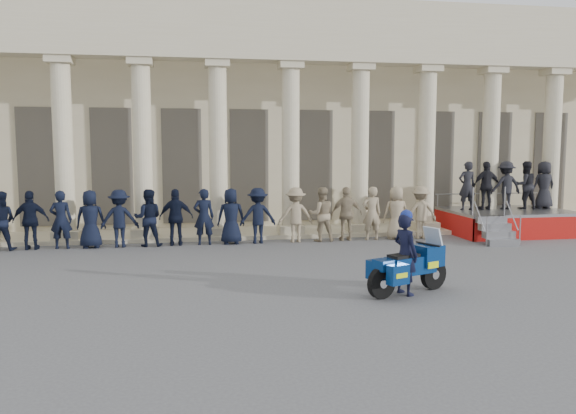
{
  "coord_description": "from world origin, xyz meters",
  "views": [
    {
      "loc": [
        -2.22,
        -12.05,
        3.27
      ],
      "look_at": [
        0.43,
        3.46,
        1.6
      ],
      "focal_mm": 35.0,
      "sensor_mm": 36.0,
      "label": 1
    }
  ],
  "objects": [
    {
      "name": "ground",
      "position": [
        0.0,
        0.0,
        0.0
      ],
      "size": [
        90.0,
        90.0,
        0.0
      ],
      "primitive_type": "plane",
      "color": "#4C4C4F",
      "rests_on": "ground"
    },
    {
      "name": "building",
      "position": [
        -0.0,
        14.74,
        4.52
      ],
      "size": [
        40.0,
        12.5,
        9.0
      ],
      "color": "#C4B693",
      "rests_on": "ground"
    },
    {
      "name": "officer_rank",
      "position": [
        -2.39,
        6.89,
        0.95
      ],
      "size": [
        17.82,
        0.72,
        1.9
      ],
      "color": "black",
      "rests_on": "ground"
    },
    {
      "name": "reviewing_stand",
      "position": [
        9.68,
        7.49,
        1.51
      ],
      "size": [
        4.48,
        4.24,
        2.75
      ],
      "color": "gray",
      "rests_on": "ground"
    },
    {
      "name": "motorcycle",
      "position": [
        2.54,
        -0.34,
        0.63
      ],
      "size": [
        2.16,
        1.33,
        1.46
      ],
      "rotation": [
        0.0,
        0.0,
        0.39
      ],
      "color": "black",
      "rests_on": "ground"
    },
    {
      "name": "rider",
      "position": [
        2.43,
        -0.39,
        0.94
      ],
      "size": [
        0.65,
        0.78,
        1.91
      ],
      "rotation": [
        0.0,
        0.0,
        1.96
      ],
      "color": "black",
      "rests_on": "ground"
    }
  ]
}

